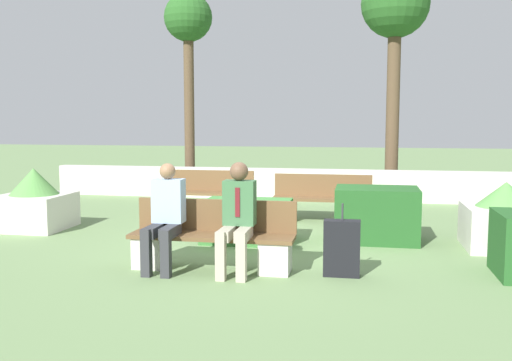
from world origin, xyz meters
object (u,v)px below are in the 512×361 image
bench_front (213,242)px  tree_center_left (395,13)px  bench_left_side (206,197)px  person_seated_woman (165,212)px  planter_corner_left (35,203)px  suitcase (342,248)px  bench_right_side (322,204)px  person_seated_man (237,213)px  tree_leftmost (188,30)px  planter_corner_right (505,220)px

bench_front → tree_center_left: bearing=71.6°
bench_left_side → person_seated_woman: (0.63, -4.13, 0.39)m
planter_corner_left → suitcase: bearing=-21.1°
bench_right_side → planter_corner_left: size_ratio=1.64×
person_seated_man → tree_leftmost: (-2.91, 7.52, 3.34)m
suitcase → tree_leftmost: tree_leftmost is taller
bench_right_side → bench_front: bearing=-118.0°
person_seated_woman → planter_corner_left: bearing=145.4°
planter_corner_right → bench_front: bearing=-154.4°
person_seated_man → tree_center_left: tree_center_left is taller
person_seated_man → planter_corner_right: size_ratio=1.21×
bench_right_side → person_seated_man: size_ratio=1.34×
person_seated_man → tree_leftmost: bearing=111.1°
bench_right_side → person_seated_man: bearing=-112.4°
person_seated_man → person_seated_woman: person_seated_man is taller
planter_corner_left → tree_center_left: (6.11, 5.55, 3.90)m
bench_front → person_seated_man: person_seated_man is taller
suitcase → bench_front: bearing=178.6°
person_seated_man → suitcase: bearing=4.6°
bench_left_side → person_seated_man: 4.42m
suitcase → tree_leftmost: 9.29m
person_seated_woman → planter_corner_right: bearing=24.3°
tree_leftmost → tree_center_left: 5.07m
bench_left_side → tree_center_left: size_ratio=0.34×
planter_corner_right → suitcase: (-2.23, -1.86, -0.09)m
person_seated_man → planter_corner_left: 4.49m
person_seated_woman → planter_corner_right: (4.36, 1.97, -0.29)m
tree_center_left → bench_right_side: bearing=-109.5°
bench_front → tree_leftmost: (-2.56, 7.38, 3.75)m
tree_leftmost → tree_center_left: bearing=1.5°
bench_front → person_seated_man: size_ratio=1.53×
planter_corner_left → tree_leftmost: (1.05, 5.42, 3.63)m
person_seated_woman → tree_center_left: bearing=68.3°
bench_front → bench_right_side: (1.10, 3.55, -0.01)m
bench_right_side → planter_corner_left: planter_corner_left is taller
bench_left_side → suitcase: suitcase is taller
planter_corner_left → planter_corner_right: 7.42m
planter_corner_left → suitcase: size_ratio=1.25×
person_seated_woman → tree_leftmost: size_ratio=0.26×
bench_front → planter_corner_left: size_ratio=1.88×
bench_right_side → person_seated_woman: bearing=-124.9°
person_seated_woman → bench_front: bearing=14.6°
bench_front → tree_center_left: (2.50, 7.52, 4.02)m
bench_right_side → planter_corner_right: bearing=-43.3°
person_seated_woman → tree_center_left: tree_center_left is taller
tree_leftmost → bench_front: bearing=-70.9°
bench_left_side → person_seated_woman: bearing=-73.4°
bench_left_side → tree_center_left: 6.50m
bench_front → person_seated_man: (0.35, -0.14, 0.41)m
planter_corner_left → tree_leftmost: size_ratio=0.22×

